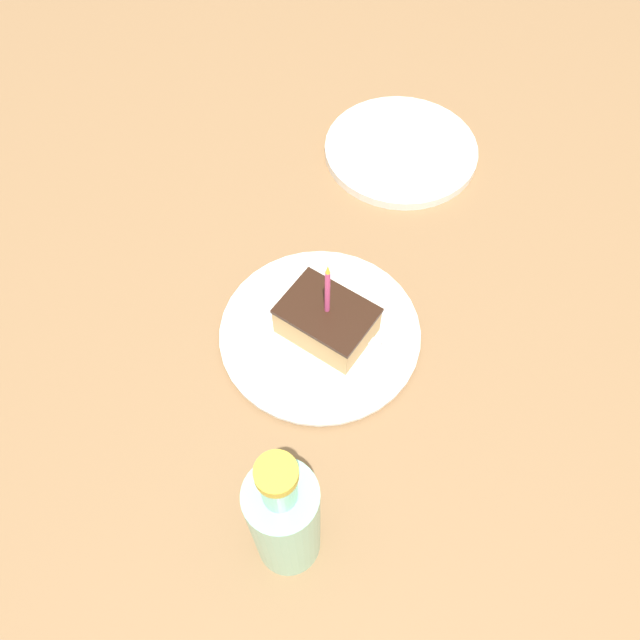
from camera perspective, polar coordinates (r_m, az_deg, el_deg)
name	(u,v)px	position (r m, az deg, el deg)	size (l,w,h in m)	color
ground_plane	(323,355)	(0.84, 0.28, -3.26)	(2.40, 2.40, 0.04)	olive
plate	(320,333)	(0.83, 0.00, -1.16)	(0.27, 0.27, 0.01)	white
cake_slice	(327,320)	(0.80, 0.63, -0.01)	(0.08, 0.12, 0.14)	tan
fork	(359,338)	(0.81, 3.63, -1.69)	(0.07, 0.18, 0.00)	silver
bottle	(285,520)	(0.64, -3.24, -17.77)	(0.07, 0.07, 0.25)	#8CD1B2
side_plate	(401,150)	(1.05, 7.40, 15.15)	(0.25, 0.25, 0.01)	white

